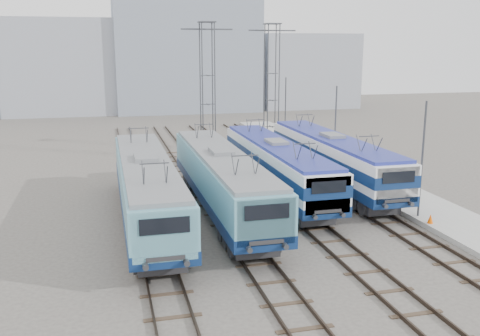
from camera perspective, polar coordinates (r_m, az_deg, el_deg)
name	(u,v)px	position (r m, az deg, el deg)	size (l,w,h in m)	color
ground	(290,246)	(27.73, 5.35, -8.25)	(160.00, 160.00, 0.00)	#514C47
platform	(390,190)	(38.77, 15.70, -2.31)	(4.00, 70.00, 0.30)	#9E9E99
locomotive_far_left	(147,186)	(30.47, -9.89, -1.88)	(2.94, 18.60, 3.50)	navy
locomotive_center_left	(222,178)	(31.83, -1.91, -1.07)	(2.94, 18.57, 3.50)	navy
locomotive_center_right	(277,163)	(36.12, 3.95, 0.50)	(2.80, 17.68, 3.32)	navy
locomotive_far_right	(333,156)	(38.63, 9.84, 1.24)	(2.87, 18.14, 3.41)	navy
catenary_tower_west	(208,85)	(47.29, -3.48, 8.79)	(4.50, 1.20, 12.00)	#3F4247
catenary_tower_east	(272,83)	(50.82, 3.40, 9.07)	(4.50, 1.20, 12.00)	#3F4247
mast_front	(422,162)	(32.22, 18.84, 0.59)	(0.12, 0.12, 7.00)	#3F4247
mast_mid	(335,131)	(42.60, 10.11, 3.92)	(0.12, 0.12, 7.00)	#3F4247
mast_rear	(285,113)	(53.66, 4.86, 5.87)	(0.12, 0.12, 7.00)	#3F4247
safety_cone	(430,219)	(31.79, 19.64, -5.11)	(0.32, 0.32, 0.53)	#EF5300
building_west	(67,67)	(86.55, -17.93, 10.25)	(18.00, 12.00, 14.00)	#9399A5
building_center	(185,53)	(87.30, -5.90, 12.12)	(22.00, 14.00, 18.00)	gray
building_east	(303,71)	(92.45, 6.71, 10.28)	(16.00, 12.00, 12.00)	#9399A5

